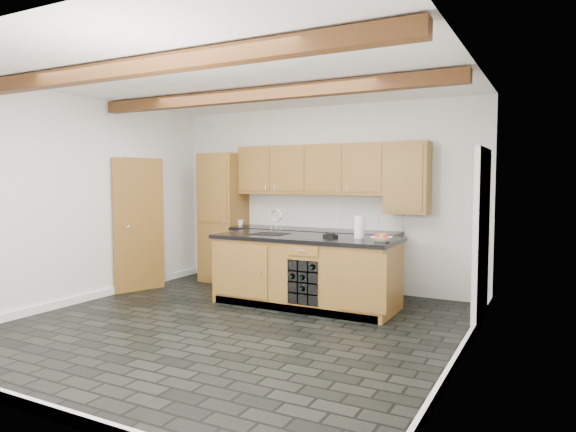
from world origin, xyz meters
name	(u,v)px	position (x,y,z in m)	size (l,w,h in m)	color
ground	(232,327)	(0.00, 0.00, 0.00)	(5.00, 5.00, 0.00)	black
room_shell	(250,192)	(-0.09, 0.53, 1.53)	(5.01, 5.00, 5.00)	white
back_cabinetry	(293,225)	(-0.38, 2.24, 0.98)	(3.65, 0.62, 2.20)	olive
island	(306,271)	(0.31, 1.28, 0.47)	(2.48, 0.96, 0.93)	olive
faucet	(271,231)	(-0.25, 1.33, 0.96)	(0.45, 0.40, 0.34)	black
kitchen_scale	(330,235)	(0.66, 1.29, 0.96)	(0.20, 0.16, 0.05)	black
fruit_bowl	(382,239)	(1.38, 1.17, 0.96)	(0.25, 0.25, 0.06)	white
fruit_cluster	(382,236)	(1.38, 1.17, 0.99)	(0.16, 0.17, 0.07)	red
paper_towel	(359,227)	(1.02, 1.38, 1.07)	(0.13, 0.13, 0.28)	white
mug	(240,223)	(-1.30, 2.17, 0.98)	(0.10, 0.10, 0.10)	white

